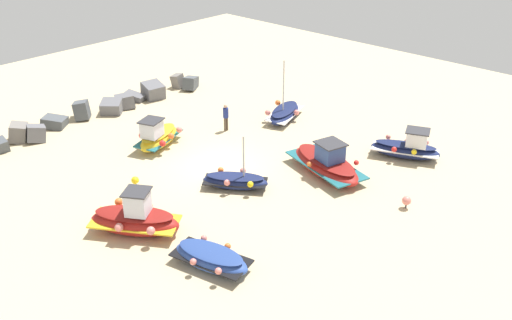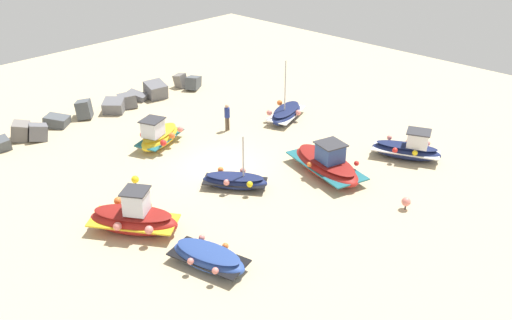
# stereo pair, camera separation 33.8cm
# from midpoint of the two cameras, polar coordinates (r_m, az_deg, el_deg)

# --- Properties ---
(ground_plane) EXTENTS (49.79, 49.79, 0.00)m
(ground_plane) POSITION_cam_midpoint_polar(r_m,az_deg,el_deg) (29.11, -3.93, -0.65)
(ground_plane) COLOR #C6B289
(fishing_boat_0) EXTENTS (2.67, 3.18, 2.75)m
(fishing_boat_0) POSITION_cam_midpoint_polar(r_m,az_deg,el_deg) (26.95, -2.46, -2.11)
(fishing_boat_0) COLOR navy
(fishing_boat_0) RESTS_ON ground_plane
(fishing_boat_1) EXTENTS (1.96, 3.41, 0.78)m
(fishing_boat_1) POSITION_cam_midpoint_polar(r_m,az_deg,el_deg) (21.90, -5.00, -9.78)
(fishing_boat_1) COLOR #2D4C9E
(fishing_boat_1) RESTS_ON ground_plane
(fishing_boat_2) EXTENTS (3.08, 4.94, 1.79)m
(fishing_boat_2) POSITION_cam_midpoint_polar(r_m,az_deg,el_deg) (28.34, 6.76, -0.32)
(fishing_boat_2) COLOR maroon
(fishing_boat_2) RESTS_ON ground_plane
(fishing_boat_3) EXTENTS (3.50, 2.41, 1.78)m
(fishing_boat_3) POSITION_cam_midpoint_polar(r_m,az_deg,el_deg) (31.44, -10.17, 2.38)
(fishing_boat_3) COLOR gold
(fishing_boat_3) RESTS_ON ground_plane
(fishing_boat_4) EXTENTS (2.66, 3.82, 1.68)m
(fishing_boat_4) POSITION_cam_midpoint_polar(r_m,az_deg,el_deg) (30.72, 14.65, 1.19)
(fishing_boat_4) COLOR navy
(fishing_boat_4) RESTS_ON ground_plane
(fishing_boat_5) EXTENTS (3.65, 2.33, 3.82)m
(fishing_boat_5) POSITION_cam_midpoint_polar(r_m,az_deg,el_deg) (34.57, 2.60, 4.75)
(fishing_boat_5) COLOR navy
(fishing_boat_5) RESTS_ON ground_plane
(fishing_boat_6) EXTENTS (3.29, 4.00, 2.06)m
(fishing_boat_6) POSITION_cam_midpoint_polar(r_m,az_deg,el_deg) (24.13, -12.47, -5.83)
(fishing_boat_6) COLOR maroon
(fishing_boat_6) RESTS_ON ground_plane
(person_walking) EXTENTS (0.32, 0.32, 1.64)m
(person_walking) POSITION_cam_midpoint_polar(r_m,az_deg,el_deg) (32.79, -3.36, 4.47)
(person_walking) COLOR brown
(person_walking) RESTS_ON ground_plane
(breakwater_rocks) EXTENTS (15.24, 2.55, 1.33)m
(breakwater_rocks) POSITION_cam_midpoint_polar(r_m,az_deg,el_deg) (36.60, -15.20, 5.14)
(breakwater_rocks) COLOR #4C5156
(breakwater_rocks) RESTS_ON ground_plane
(mooring_buoy_0) EXTENTS (0.42, 0.42, 0.60)m
(mooring_buoy_0) POSITION_cam_midpoint_polar(r_m,az_deg,el_deg) (26.16, 14.56, -3.98)
(mooring_buoy_0) COLOR #3F3F42
(mooring_buoy_0) RESTS_ON ground_plane
(mooring_buoy_1) EXTENTS (0.37, 0.37, 0.56)m
(mooring_buoy_1) POSITION_cam_midpoint_polar(r_m,az_deg,el_deg) (27.64, -12.42, -2.02)
(mooring_buoy_1) COLOR #3F3F42
(mooring_buoy_1) RESTS_ON ground_plane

